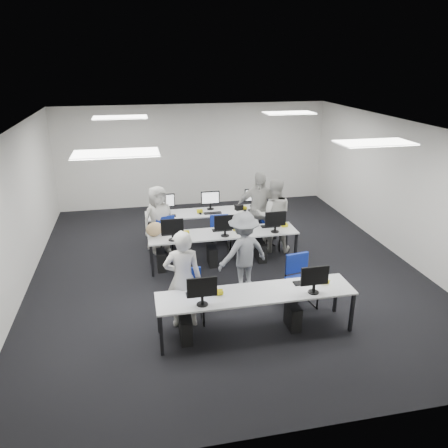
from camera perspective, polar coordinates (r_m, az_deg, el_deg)
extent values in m
plane|color=black|center=(9.48, 0.15, -5.68)|extent=(9.00, 9.00, 0.00)
plane|color=white|center=(8.56, 0.17, 12.56)|extent=(9.00, 9.00, 0.00)
cube|color=silver|center=(13.19, -3.92, 8.91)|extent=(8.00, 0.02, 3.00)
cube|color=silver|center=(5.00, 11.15, -12.94)|extent=(8.00, 0.02, 3.00)
cube|color=silver|center=(9.02, -25.57, 1.07)|extent=(0.02, 9.00, 3.00)
cube|color=silver|center=(10.46, 22.21, 4.14)|extent=(0.02, 9.00, 3.00)
cube|color=white|center=(6.42, -13.92, 8.95)|extent=(1.20, 0.60, 0.02)
cube|color=white|center=(7.43, 19.08, 10.01)|extent=(1.20, 0.60, 0.02)
cube|color=white|center=(10.37, -13.42, 13.41)|extent=(1.20, 0.60, 0.02)
cube|color=white|center=(11.02, 8.48, 14.17)|extent=(1.20, 0.60, 0.02)
cube|color=silver|center=(7.09, 4.21, -9.04)|extent=(3.20, 0.70, 0.03)
cube|color=black|center=(6.82, -8.19, -14.21)|extent=(0.05, 0.05, 0.70)
cube|color=black|center=(7.32, -8.53, -11.53)|extent=(0.05, 0.05, 0.70)
cube|color=black|center=(7.57, 16.35, -11.01)|extent=(0.05, 0.05, 0.70)
cube|color=black|center=(8.03, 14.39, -8.86)|extent=(0.05, 0.05, 0.70)
cube|color=silver|center=(9.36, -0.09, -1.23)|extent=(3.20, 0.70, 0.03)
cube|color=black|center=(9.07, -9.37, -4.81)|extent=(0.05, 0.05, 0.70)
cube|color=black|center=(9.62, -9.56, -3.27)|extent=(0.05, 0.05, 0.70)
cube|color=black|center=(9.65, 9.33, -3.17)|extent=(0.05, 0.05, 0.70)
cube|color=black|center=(10.17, 8.15, -1.82)|extent=(0.05, 0.05, 0.70)
cube|color=silver|center=(10.65, -1.62, 1.57)|extent=(3.20, 0.70, 0.03)
cube|color=black|center=(10.35, -9.77, -1.48)|extent=(0.05, 0.05, 0.70)
cube|color=black|center=(10.91, -9.92, -0.30)|extent=(0.05, 0.05, 0.70)
cube|color=black|center=(10.86, 6.75, -0.22)|extent=(0.05, 0.05, 0.70)
cube|color=black|center=(11.40, 5.82, 0.85)|extent=(0.05, 0.05, 0.70)
cube|color=#0B1B9B|center=(6.61, -2.89, -8.26)|extent=(0.46, 0.04, 0.32)
cube|color=black|center=(7.03, -3.26, -9.06)|extent=(0.42, 0.14, 0.02)
ellipsoid|color=black|center=(7.07, -0.83, -8.77)|extent=(0.07, 0.10, 0.04)
cube|color=black|center=(7.17, -5.03, -13.47)|extent=(0.18, 0.40, 0.42)
cube|color=white|center=(7.07, 11.77, -6.64)|extent=(0.46, 0.04, 0.32)
cube|color=black|center=(7.46, 10.65, -7.51)|extent=(0.42, 0.14, 0.02)
ellipsoid|color=black|center=(7.57, 12.77, -7.17)|extent=(0.07, 0.10, 0.04)
cube|color=black|center=(7.54, 8.97, -11.78)|extent=(0.18, 0.40, 0.42)
cube|color=white|center=(8.93, -6.79, -0.32)|extent=(0.46, 0.04, 0.32)
cube|color=black|center=(9.34, -6.90, -1.27)|extent=(0.42, 0.14, 0.02)
ellipsoid|color=black|center=(9.36, -5.07, -1.09)|extent=(0.07, 0.10, 0.04)
cube|color=black|center=(9.41, -8.20, -4.70)|extent=(0.18, 0.40, 0.42)
cube|color=white|center=(9.08, 0.13, 0.19)|extent=(0.46, 0.04, 0.32)
cube|color=black|center=(9.48, -0.27, -0.77)|extent=(0.42, 0.14, 0.02)
ellipsoid|color=black|center=(9.53, 1.50, -0.59)|extent=(0.07, 0.10, 0.04)
cube|color=black|center=(9.52, -1.57, -4.16)|extent=(0.18, 0.40, 0.42)
cube|color=white|center=(9.36, 6.74, 0.68)|extent=(0.46, 0.04, 0.32)
cube|color=black|center=(9.74, 6.09, -0.27)|extent=(0.42, 0.14, 0.02)
ellipsoid|color=black|center=(9.83, 7.76, -0.10)|extent=(0.07, 0.10, 0.04)
cube|color=black|center=(9.75, 4.81, -3.58)|extent=(0.18, 0.40, 0.42)
cube|color=white|center=(10.59, -7.69, 3.08)|extent=(0.46, 0.04, 0.32)
cube|color=black|center=(10.38, -7.47, 1.03)|extent=(0.42, 0.14, 0.02)
ellipsoid|color=black|center=(10.36, -9.12, 0.95)|extent=(0.07, 0.10, 0.04)
cube|color=black|center=(10.72, -6.07, -1.29)|extent=(0.18, 0.40, 0.42)
cube|color=white|center=(10.71, -1.81, 3.47)|extent=(0.46, 0.04, 0.32)
cube|color=black|center=(10.51, -1.49, 1.45)|extent=(0.42, 0.14, 0.02)
ellipsoid|color=black|center=(10.46, -3.10, 1.38)|extent=(0.07, 0.10, 0.04)
cube|color=black|center=(10.87, -0.30, -0.85)|extent=(0.18, 0.40, 0.42)
cube|color=white|center=(10.95, 3.88, 3.82)|extent=(0.46, 0.04, 0.32)
cube|color=black|center=(10.75, 4.30, 1.85)|extent=(0.42, 0.14, 0.02)
ellipsoid|color=black|center=(10.67, 2.75, 1.79)|extent=(0.07, 0.10, 0.04)
cube|color=black|center=(11.12, 5.27, -0.42)|extent=(0.18, 0.40, 0.42)
cube|color=navy|center=(7.50, -4.44, -9.44)|extent=(0.46, 0.44, 0.06)
cube|color=navy|center=(7.55, -4.64, -6.96)|extent=(0.43, 0.07, 0.36)
cube|color=navy|center=(8.03, 10.11, -7.39)|extent=(0.52, 0.51, 0.06)
cube|color=navy|center=(8.07, 9.49, -5.03)|extent=(0.44, 0.12, 0.38)
cube|color=navy|center=(9.85, -7.34, -1.82)|extent=(0.50, 0.48, 0.06)
cube|color=navy|center=(9.94, -7.67, 0.01)|extent=(0.43, 0.11, 0.36)
cube|color=navy|center=(9.89, -0.46, -1.56)|extent=(0.47, 0.45, 0.06)
cube|color=navy|center=(9.98, -0.62, 0.25)|extent=(0.42, 0.08, 0.36)
cube|color=navy|center=(10.33, 6.10, -0.45)|extent=(0.58, 0.57, 0.06)
cube|color=navy|center=(10.44, 6.14, 1.41)|extent=(0.45, 0.18, 0.39)
cube|color=navy|center=(10.04, -7.76, -1.57)|extent=(0.42, 0.40, 0.06)
cube|color=navy|center=(9.77, -7.75, -0.66)|extent=(0.40, 0.05, 0.34)
cube|color=navy|center=(10.32, -0.47, -0.81)|extent=(0.42, 0.40, 0.06)
cube|color=navy|center=(10.06, -0.32, 0.07)|extent=(0.39, 0.06, 0.33)
cube|color=navy|center=(10.48, 5.25, -0.49)|extent=(0.49, 0.47, 0.06)
cube|color=navy|center=(10.25, 5.80, 0.43)|extent=(0.39, 0.13, 0.34)
ellipsoid|color=#997F4F|center=(9.25, -9.08, -0.68)|extent=(0.43, 0.35, 0.30)
imported|color=#BBB9B0|center=(7.23, -5.40, -7.19)|extent=(0.64, 0.44, 1.71)
imported|color=#BBB9B0|center=(10.05, 6.48, 1.12)|extent=(0.96, 0.83, 1.72)
imported|color=#BBB9B0|center=(10.06, -8.53, 0.57)|extent=(0.90, 0.75, 1.57)
imported|color=#BBB9B0|center=(10.17, 4.53, 1.82)|extent=(1.18, 0.87, 1.85)
imported|color=gray|center=(8.30, 2.53, -3.70)|extent=(1.15, 0.87, 1.59)
cube|color=black|center=(8.12, 1.96, 2.19)|extent=(0.19, 0.21, 0.10)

